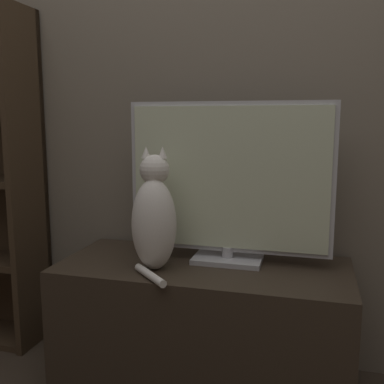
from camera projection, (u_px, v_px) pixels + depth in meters
name	position (u px, v px, depth m)	size (l,w,h in m)	color
wall_back	(220.00, 69.00, 1.95)	(4.80, 0.05, 2.60)	#756B5B
tv_stand	(203.00, 325.00, 1.83)	(1.15, 0.51, 0.51)	#33281E
tv	(229.00, 183.00, 1.77)	(0.81, 0.17, 0.64)	#B7B7BC
cat	(154.00, 218.00, 1.71)	(0.21, 0.29, 0.47)	silver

